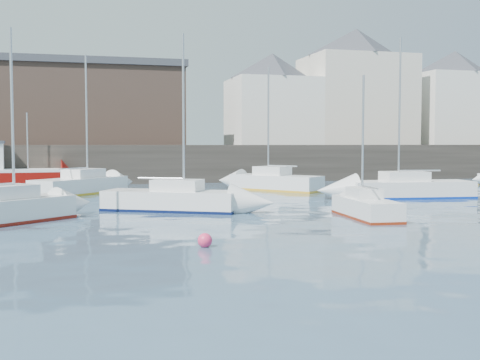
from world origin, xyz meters
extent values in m
plane|color=#2D4760|center=(0.00, 0.00, 0.00)|extent=(220.00, 220.00, 0.00)
cube|color=#28231E|center=(0.00, 35.00, 1.50)|extent=(90.00, 5.00, 3.00)
cube|color=#28231E|center=(0.00, 53.00, 1.40)|extent=(90.00, 32.00, 2.80)
cube|color=beige|center=(20.00, 42.00, 7.30)|extent=(10.00, 8.00, 9.00)
pyramid|color=#3A3D44|center=(20.00, 42.00, 13.20)|extent=(13.36, 13.36, 2.80)
cube|color=white|center=(31.00, 41.50, 6.55)|extent=(9.00, 7.00, 7.50)
pyramid|color=#3A3D44|center=(31.00, 41.50, 11.53)|extent=(11.88, 11.88, 2.45)
cube|color=white|center=(11.00, 41.50, 6.05)|extent=(8.00, 7.00, 6.50)
pyramid|color=#3A3D44|center=(11.00, 41.50, 10.53)|extent=(11.14, 11.14, 2.45)
cube|color=#3D2D26|center=(-6.00, 43.00, 6.30)|extent=(16.00, 10.00, 7.00)
cube|color=#3A3D44|center=(-6.00, 43.00, 10.10)|extent=(16.40, 10.40, 0.60)
cube|color=maroon|center=(-12.11, 31.50, 0.55)|extent=(8.29, 3.74, 1.11)
cube|color=white|center=(-12.11, 31.50, 1.21)|extent=(8.29, 3.74, 0.20)
cylinder|color=silver|center=(-10.61, 31.64, 3.32)|extent=(0.10, 0.10, 4.02)
cube|color=white|center=(-9.92, 11.03, 0.48)|extent=(5.63, 5.29, 0.96)
cube|color=maroon|center=(-9.92, 11.03, 0.06)|extent=(5.69, 5.34, 0.13)
cube|color=white|center=(-9.70, 11.23, 1.23)|extent=(2.47, 2.41, 0.53)
cylinder|color=silver|center=(-9.48, 11.42, 4.33)|extent=(0.11, 0.11, 6.74)
cube|color=white|center=(-2.85, 13.80, 0.47)|extent=(6.47, 4.73, 0.94)
cube|color=#0A1238|center=(-2.85, 13.80, 0.06)|extent=(6.54, 4.78, 0.13)
cube|color=white|center=(-2.57, 13.65, 1.20)|extent=(2.64, 2.36, 0.52)
cylinder|color=silver|center=(-2.30, 13.51, 4.54)|extent=(0.10, 0.10, 7.21)
cube|color=white|center=(4.71, 9.01, 0.41)|extent=(1.79, 4.63, 0.82)
cube|color=maroon|center=(4.71, 9.01, 0.05)|extent=(1.81, 4.68, 0.11)
cube|color=white|center=(4.72, 9.24, 1.04)|extent=(1.21, 1.66, 0.45)
cylinder|color=silver|center=(4.74, 9.47, 3.42)|extent=(0.09, 0.09, 5.21)
cube|color=white|center=(11.39, 16.85, 0.49)|extent=(7.28, 3.00, 0.98)
cube|color=#072B9D|center=(11.39, 16.85, 0.07)|extent=(7.35, 3.03, 0.13)
cube|color=white|center=(11.04, 16.88, 1.25)|extent=(2.64, 1.95, 0.54)
cylinder|color=silver|center=(10.69, 16.92, 5.05)|extent=(0.11, 0.11, 8.14)
cube|color=white|center=(5.62, 23.96, 0.51)|extent=(5.46, 6.16, 1.03)
cube|color=gold|center=(5.62, 23.96, 0.07)|extent=(5.51, 6.22, 0.14)
cube|color=white|center=(5.43, 24.20, 1.31)|extent=(2.54, 2.65, 0.57)
cylinder|color=silver|center=(5.24, 24.45, 4.63)|extent=(0.11, 0.11, 7.21)
cube|color=white|center=(-6.97, 24.48, 0.50)|extent=(6.07, 6.33, 1.00)
cube|color=gold|center=(-6.97, 24.48, 0.07)|extent=(6.13, 6.39, 0.13)
cube|color=white|center=(-6.75, 24.72, 1.27)|extent=(2.75, 2.79, 0.55)
cylinder|color=silver|center=(-6.52, 24.97, 4.82)|extent=(0.11, 0.11, 7.64)
sphere|color=#F43062|center=(-3.27, 3.78, 0.00)|extent=(0.45, 0.45, 0.45)
sphere|color=#F43062|center=(5.06, 9.73, 0.00)|extent=(0.45, 0.45, 0.45)
sphere|color=#F43062|center=(-5.44, 17.25, 0.00)|extent=(0.43, 0.43, 0.43)
camera|label=1|loc=(-6.84, -13.97, 3.15)|focal=45.00mm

